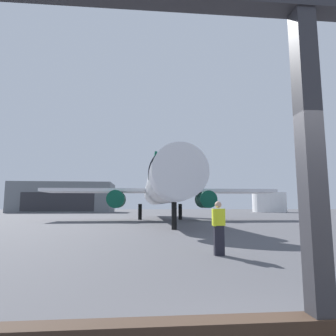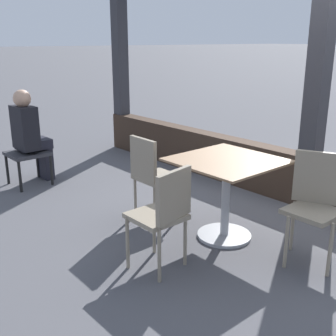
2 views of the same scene
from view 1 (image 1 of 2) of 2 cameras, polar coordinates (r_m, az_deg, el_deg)
name	(u,v)px [view 1 (image 1 of 2)]	position (r m, az deg, el deg)	size (l,w,h in m)	color
ground_plane	(153,217)	(42.72, -3.03, -9.66)	(220.00, 220.00, 0.00)	#4C4C51
window_frame	(315,225)	(3.13, 26.97, -9.98)	(7.51, 0.24, 3.84)	#38281E
airplane	(161,188)	(33.23, -1.34, -4.02)	(26.33, 33.97, 10.42)	silver
ground_crew_worker	(219,227)	(9.80, 9.96, -11.40)	(0.45, 0.41, 1.74)	black
traffic_cone	(221,231)	(15.67, 10.32, -12.14)	(0.36, 0.36, 0.62)	orange
distant_hangar	(65,198)	(82.52, -19.64, -5.54)	(25.15, 13.57, 7.70)	slate
fuel_storage_tank	(269,203)	(82.62, 19.33, -6.44)	(8.82, 8.82, 5.15)	white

